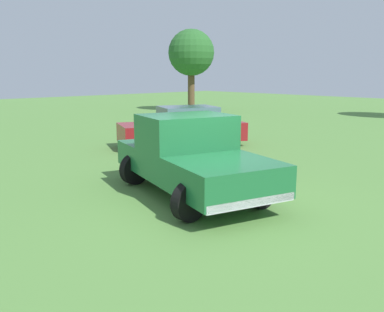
% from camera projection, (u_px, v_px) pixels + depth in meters
% --- Properties ---
extents(ground_plane, '(80.00, 80.00, 0.00)m').
position_uv_depth(ground_plane, '(210.00, 201.00, 8.95)').
color(ground_plane, '#54843D').
extents(pickup_truck, '(3.16, 5.00, 1.80)m').
position_uv_depth(pickup_truck, '(190.00, 154.00, 9.36)').
color(pickup_truck, black).
rests_on(pickup_truck, ground_plane).
extents(sedan_near, '(4.95, 3.47, 1.49)m').
position_uv_depth(sedan_near, '(183.00, 128.00, 15.58)').
color(sedan_near, black).
rests_on(sedan_near, ground_plane).
extents(tree_back_right, '(3.30, 3.30, 5.81)m').
position_uv_depth(tree_back_right, '(191.00, 53.00, 29.69)').
color(tree_back_right, brown).
rests_on(tree_back_right, ground_plane).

